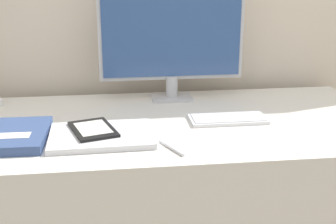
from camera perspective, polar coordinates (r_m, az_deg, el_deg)
name	(u,v)px	position (r m, az deg, el deg)	size (l,w,h in m)	color
desk	(170,213)	(1.78, 0.26, -12.26)	(1.53, 0.74, 0.73)	silver
monitor	(172,35)	(1.83, 0.47, 9.31)	(0.57, 0.11, 0.47)	#B7B7BC
keyboard	(228,119)	(1.64, 7.31, -0.83)	(0.27, 0.12, 0.01)	silver
laptop	(102,136)	(1.49, -8.11, -2.89)	(0.33, 0.25, 0.02)	#BCBCC1
ereader	(93,129)	(1.50, -9.13, -2.08)	(0.17, 0.21, 0.01)	black
notebook	(15,136)	(1.53, -18.18, -2.75)	(0.20, 0.28, 0.03)	#334775
pen	(171,148)	(1.39, 0.40, -4.41)	(0.06, 0.12, 0.01)	silver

